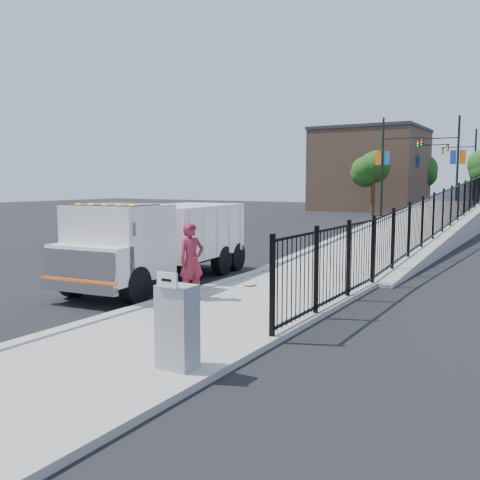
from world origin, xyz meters
The scene contains 17 objects.
ground centered at (0.00, 0.00, 0.00)m, with size 120.00×120.00×0.00m, color black.
sidewalk centered at (1.93, -2.00, 0.06)m, with size 3.55×12.00×0.12m, color #9E998E.
curb centered at (0.00, -2.00, 0.08)m, with size 0.30×12.00×0.16m, color #ADAAA3.
ramp centered at (2.12, 16.00, 0.00)m, with size 3.95×24.00×1.70m, color #9E998E.
iron_fence centered at (3.55, 12.00, 0.90)m, with size 0.10×28.00×1.80m, color black.
truck centered at (-1.79, 1.32, 1.32)m, with size 2.85×7.04×2.35m.
worker centered at (0.49, -0.23, 1.02)m, with size 0.66×0.43×1.80m, color maroon.
utility_cabinet centered at (3.10, -4.18, 0.75)m, with size 0.55×0.40×1.25m, color gray.
arrow_sign centered at (3.10, -4.40, 1.48)m, with size 0.35×0.04×0.22m, color white.
debris centered at (0.87, 1.86, 0.16)m, with size 0.36×0.36×0.09m, color silver.
light_pole_0 centered at (-4.30, 32.96, 4.36)m, with size 3.77×0.22×8.00m.
light_pole_1 centered at (0.58, 34.36, 4.36)m, with size 3.78×0.22×8.00m.
light_pole_2 centered at (-3.97, 42.05, 4.36)m, with size 3.77×0.22×8.00m.
light_pole_3 centered at (0.23, 46.76, 4.36)m, with size 3.78×0.22×8.00m.
tree_0 centered at (-5.89, 34.82, 3.95)m, with size 2.76×2.76×5.38m.
tree_2 centered at (-4.97, 49.21, 3.97)m, with size 3.21×3.21×5.60m.
building centered at (-9.00, 44.00, 4.00)m, with size 10.00×10.00×8.00m, color #8C664C.
Camera 1 is at (7.85, -10.32, 2.87)m, focal length 40.00 mm.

